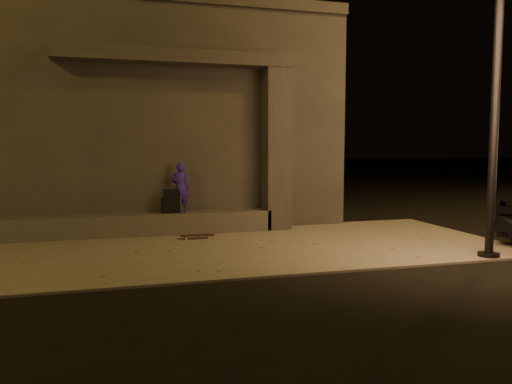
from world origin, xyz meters
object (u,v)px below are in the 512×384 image
object	(u,v)px
backpack	(171,204)
street_lamp_0	(500,7)
skateboard	(197,236)
skateboarder	(180,188)
column	(276,150)

from	to	relation	value
backpack	street_lamp_0	xyz separation A→B (m)	(5.00, -3.74, 3.52)
backpack	skateboard	bearing A→B (deg)	-63.68
skateboarder	backpack	xyz separation A→B (m)	(-0.20, 0.00, -0.36)
skateboarder	street_lamp_0	distance (m)	6.85
column	backpack	xyz separation A→B (m)	(-2.38, 0.00, -1.17)
skateboarder	column	bearing A→B (deg)	-164.28
column	backpack	bearing A→B (deg)	180.00
backpack	skateboard	xyz separation A→B (m)	(0.44, -0.77, -0.57)
backpack	skateboarder	bearing A→B (deg)	-3.57
column	skateboard	xyz separation A→B (m)	(-1.94, -0.77, -1.74)
column	backpack	distance (m)	2.65
skateboarder	skateboard	distance (m)	1.23
skateboarder	street_lamp_0	bearing A→B (deg)	157.76
backpack	column	bearing A→B (deg)	-3.57
skateboarder	skateboard	world-z (taller)	skateboarder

